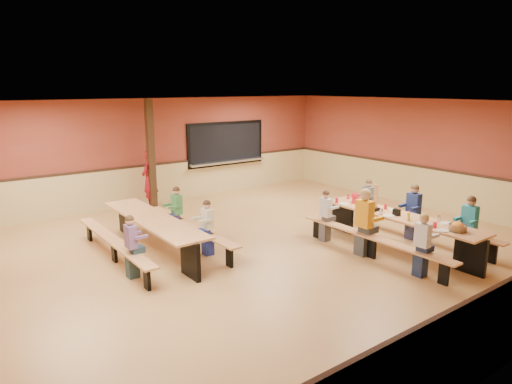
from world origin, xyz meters
TOP-DOWN VIEW (x-y plane):
  - ground at (0.00, 0.00)m, footprint 12.00×12.00m
  - room_envelope at (0.00, 0.00)m, footprint 12.04×10.04m
  - kitchen_pass_through at (2.60, 4.96)m, footprint 2.78×0.28m
  - structural_post at (-0.20, 4.40)m, footprint 0.18×0.18m
  - cafeteria_table_main at (2.52, -1.69)m, footprint 1.91×3.70m
  - cafeteria_table_second at (-1.64, 1.17)m, footprint 1.91×3.70m
  - seated_child_white_left at (1.69, -2.77)m, footprint 0.34×0.28m
  - seated_adult_yellow at (1.69, -1.46)m, footprint 0.43×0.35m
  - seated_child_grey_left at (1.69, -0.39)m, footprint 0.33×0.27m
  - seated_child_teal_right at (3.34, -2.72)m, footprint 0.37×0.30m
  - seated_child_navy_right at (3.34, -1.44)m, footprint 0.38×0.31m
  - seated_child_char_right at (3.34, -0.18)m, footprint 0.33×0.27m
  - seated_child_purple_sec at (-2.47, 0.25)m, footprint 0.33×0.27m
  - seated_child_green_sec at (-0.82, 1.73)m, footprint 0.34×0.28m
  - seated_child_tan_sec at (-0.82, 0.41)m, footprint 0.33×0.27m
  - standing_woman at (-0.21, 4.55)m, footprint 0.71×0.69m
  - punch_pitcher at (2.54, -0.47)m, footprint 0.16×0.16m
  - chip_bowl at (2.49, -2.96)m, footprint 0.32×0.32m
  - napkin_dispenser at (2.46, -1.65)m, footprint 0.10×0.14m
  - condiment_mustard at (2.33, -2.02)m, footprint 0.06×0.06m
  - condiment_ketchup at (2.40, -1.97)m, footprint 0.06×0.06m
  - table_paddle at (2.41, -1.14)m, footprint 0.16×0.16m
  - place_settings at (2.52, -1.69)m, footprint 0.65×3.30m

SIDE VIEW (x-z plane):
  - ground at x=0.00m, z-range 0.00..0.00m
  - cafeteria_table_main at x=2.52m, z-range 0.16..0.90m
  - cafeteria_table_second at x=-1.64m, z-range 0.16..0.90m
  - seated_child_tan_sec at x=-0.82m, z-range 0.00..1.12m
  - seated_child_grey_left at x=1.69m, z-range 0.00..1.12m
  - seated_child_char_right at x=3.34m, z-range 0.00..1.12m
  - seated_child_purple_sec at x=-2.47m, z-range 0.00..1.13m
  - seated_child_white_left at x=1.69m, z-range 0.00..1.14m
  - seated_child_green_sec at x=-0.82m, z-range 0.00..1.16m
  - seated_child_teal_right at x=3.34m, z-range 0.00..1.21m
  - seated_child_navy_right at x=3.34m, z-range 0.00..1.22m
  - seated_adult_yellow at x=1.69m, z-range 0.00..1.34m
  - room_envelope at x=0.00m, z-range -0.82..2.20m
  - place_settings at x=2.52m, z-range 0.74..0.85m
  - napkin_dispenser at x=2.46m, z-range 0.74..0.87m
  - chip_bowl at x=2.49m, z-range 0.74..0.89m
  - standing_woman at x=-0.21m, z-range 0.00..1.64m
  - condiment_mustard at x=2.33m, z-range 0.74..0.91m
  - condiment_ketchup at x=2.40m, z-range 0.74..0.91m
  - punch_pitcher at x=2.54m, z-range 0.74..0.96m
  - table_paddle at x=2.41m, z-range 0.60..1.16m
  - kitchen_pass_through at x=2.60m, z-range 0.80..2.18m
  - structural_post at x=-0.20m, z-range 0.00..3.00m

